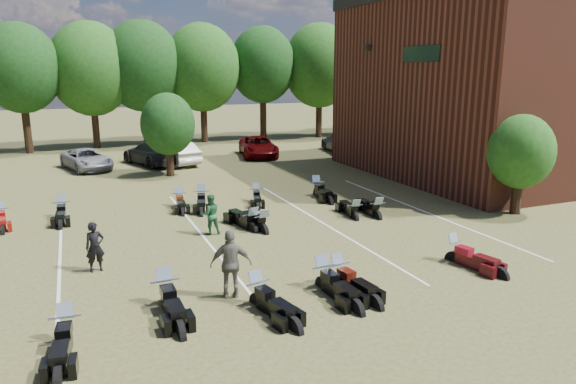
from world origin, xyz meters
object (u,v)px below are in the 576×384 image
person_green (210,214)px  motorcycle_0 (68,342)px  person_black (95,247)px  person_grey (231,264)px  car_4 (158,154)px  motorcycle_3 (258,305)px

person_green → motorcycle_0: person_green is taller
person_black → person_grey: (3.37, -3.49, 0.18)m
person_black → person_green: person_black is taller
car_4 → person_black: bearing=-127.7°
person_black → motorcycle_0: (-0.86, -4.38, -0.79)m
person_black → motorcycle_3: size_ratio=0.67×
person_green → motorcycle_3: size_ratio=0.67×
motorcycle_0 → motorcycle_3: (4.72, 0.13, 0.00)m
person_grey → car_4: bearing=-77.8°
car_4 → person_green: 16.29m
car_4 → person_black: size_ratio=2.70×
car_4 → person_black: 19.20m
person_green → person_black: bearing=30.2°
car_4 → person_grey: bearing=-116.9°
person_black → person_grey: bearing=-54.5°
person_black → motorcycle_0: size_ratio=0.69×
person_black → person_grey: person_grey is taller
person_black → person_grey: size_ratio=0.82×
person_green → motorcycle_0: bearing=54.3°
person_grey → motorcycle_0: (-4.23, -0.90, -0.97)m
motorcycle_3 → person_grey: bearing=110.9°
person_grey → motorcycle_0: size_ratio=0.84×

